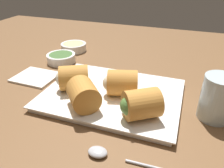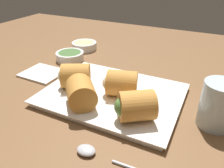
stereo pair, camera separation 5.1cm
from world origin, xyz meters
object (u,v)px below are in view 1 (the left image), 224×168
Objects in this scene: spoon at (109,155)px; serving_plate at (112,95)px; dipping_bowl_near at (61,58)px; drinking_glass at (218,97)px; dipping_bowl_far at (74,47)px; napkin at (36,77)px.

serving_plate is at bearing 108.35° from spoon.
spoon is at bearing -48.39° from dipping_bowl_near.
spoon is at bearing -132.74° from drinking_glass.
drinking_glass reaches higher than serving_plate.
drinking_glass is (47.87, -25.56, 3.32)cm from dipping_bowl_far.
spoon is at bearing -34.00° from napkin.
drinking_glass is (46.55, -14.47, 3.32)cm from dipping_bowl_near.
dipping_bowl_far reaches higher than napkin.
drinking_glass is at bearing -28.10° from dipping_bowl_far.
serving_plate is 2.77× the size of napkin.
serving_plate is at bearing -178.19° from drinking_glass.
napkin is 1.22× the size of drinking_glass.
dipping_bowl_far is 53.78cm from spoon.
dipping_bowl_far is (-1.33, 11.09, 0.00)cm from dipping_bowl_near.
serving_plate is at bearing -32.97° from dipping_bowl_near.
drinking_glass is at bearing -17.27° from dipping_bowl_near.
dipping_bowl_far is at bearing 133.28° from serving_plate.
spoon is 36.61cm from napkin.
drinking_glass is (47.53, -1.88, 4.54)cm from napkin.
spoon is (5.93, -17.86, -0.23)cm from serving_plate.
dipping_bowl_near is at bearing 131.61° from spoon.
spoon is at bearing -71.65° from serving_plate.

